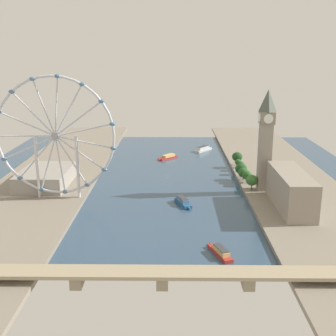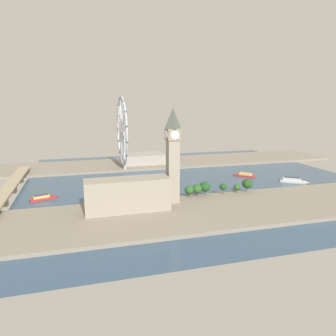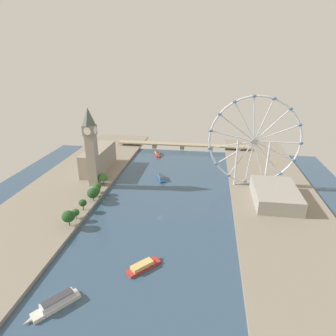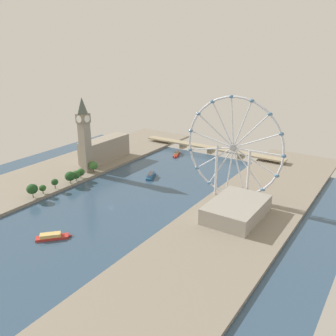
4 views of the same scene
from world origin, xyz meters
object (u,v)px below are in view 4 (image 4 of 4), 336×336
Objects in this scene: river_bridge at (211,148)px; tour_boat_3 at (151,175)px; ferris_wheel at (233,148)px; riverside_hall at (236,209)px; clock_tower at (84,134)px; parliament_block at (105,149)px; tour_boat_0 at (177,154)px; tour_boat_1 at (52,237)px.

tour_boat_3 is at bearing -96.40° from river_bridge.
ferris_wheel reaches higher than riverside_hall.
river_bridge is 7.75× the size of tour_boat_3.
river_bridge is at bearing -27.33° from tour_boat_3.
parliament_block is at bearing 105.05° from clock_tower.
tour_boat_0 is at bearing -7.80° from tour_boat_3.
tour_boat_3 is (69.89, 30.85, -45.36)m from clock_tower.
river_bridge is (95.30, 109.16, -10.45)m from parliament_block.
tour_boat_1 is (-87.72, -143.76, -51.54)m from ferris_wheel.
tour_boat_0 is at bearing 141.90° from ferris_wheel.
riverside_hall is 197.05m from river_bridge.
riverside_hall is (204.03, -55.13, -6.89)m from parliament_block.
clock_tower is 178.99m from river_bridge.
tour_boat_0 is 89.29m from tour_boat_3.
tour_boat_0 is (49.60, 117.80, -45.60)m from clock_tower.
tour_boat_3 is (-101.69, 8.68, -51.09)m from ferris_wheel.
clock_tower is at bearing 77.81° from tour_boat_1.
clock_tower reaches higher than tour_boat_1.
parliament_block is 97.36m from tour_boat_0.
ferris_wheel is 0.48× the size of river_bridge.
tour_boat_0 is 241.83m from tour_boat_1.
riverside_hall reaches higher than river_bridge.
tour_boat_1 is (83.86, -121.59, -45.80)m from clock_tower.
parliament_block is (-11.74, 43.66, -30.78)m from clock_tower.
tour_boat_3 is at bearing 23.82° from clock_tower.
river_bridge reaches higher than tour_boat_0.
parliament_block reaches higher than tour_boat_3.
clock_tower reaches higher than tour_boat_3.
parliament_block is 211.46m from riverside_hall.
parliament_block is 191.50m from tour_boat_1.
parliament_block is at bearing 164.88° from riverside_hall.
tour_boat_3 is at bearing 175.12° from ferris_wheel.
tour_boat_1 is (34.26, -239.39, -0.20)m from tour_boat_0.
clock_tower is 196.28m from riverside_hall.
tour_boat_3 is (-13.97, 152.44, 0.45)m from tour_boat_1.
riverside_hall is at bearing -56.50° from river_bridge.
clock_tower is 0.42× the size of river_bridge.
river_bridge reaches higher than tour_boat_1.
river_bridge is 274.45m from tour_boat_1.
clock_tower is 1.39× the size of riverside_hall.
riverside_hall is at bearing 27.33° from tour_boat_0.
clock_tower is at bearing -74.95° from parliament_block.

